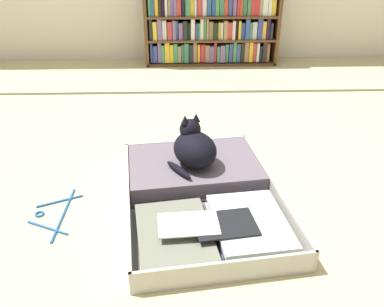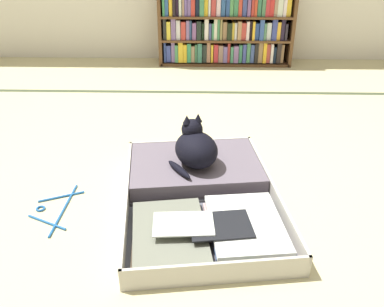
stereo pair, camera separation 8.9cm
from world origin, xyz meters
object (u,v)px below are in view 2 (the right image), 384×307
black_cat (195,147)px  clothes_hanger (56,209)px  bookshelf (225,28)px  open_suitcase (200,189)px

black_cat → clothes_hanger: bearing=-156.7°
bookshelf → black_cat: (-0.24, -2.13, -0.15)m
bookshelf → black_cat: bearing=-96.5°
bookshelf → clothes_hanger: bookshelf is taller
bookshelf → black_cat: bookshelf is taller
bookshelf → open_suitcase: bookshelf is taller
bookshelf → black_cat: size_ratio=3.94×
open_suitcase → black_cat: black_cat is taller
bookshelf → open_suitcase: size_ratio=1.23×
open_suitcase → black_cat: (-0.03, 0.15, 0.14)m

